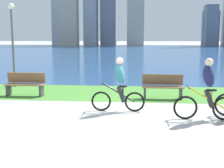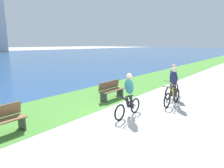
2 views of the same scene
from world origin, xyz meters
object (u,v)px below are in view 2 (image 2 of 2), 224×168
(cyclist_lead, at_px, (129,95))
(bench_far_along_path, at_px, (111,90))
(cyclist_distant_rear, at_px, (173,81))
(cyclist_trailing, at_px, (173,87))

(cyclist_lead, distance_m, bench_far_along_path, 2.53)
(cyclist_lead, bearing_deg, cyclist_distant_rear, -3.84)
(cyclist_lead, xyz_separation_m, cyclist_distant_rear, (3.63, -0.24, 0.01))
(cyclist_distant_rear, bearing_deg, cyclist_lead, 176.16)
(cyclist_distant_rear, height_order, bench_far_along_path, cyclist_distant_rear)
(cyclist_trailing, distance_m, bench_far_along_path, 2.95)
(cyclist_lead, distance_m, cyclist_trailing, 2.55)
(bench_far_along_path, bearing_deg, cyclist_distant_rear, -46.39)
(cyclist_trailing, distance_m, cyclist_distant_rear, 1.28)
(bench_far_along_path, bearing_deg, cyclist_trailing, -70.41)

